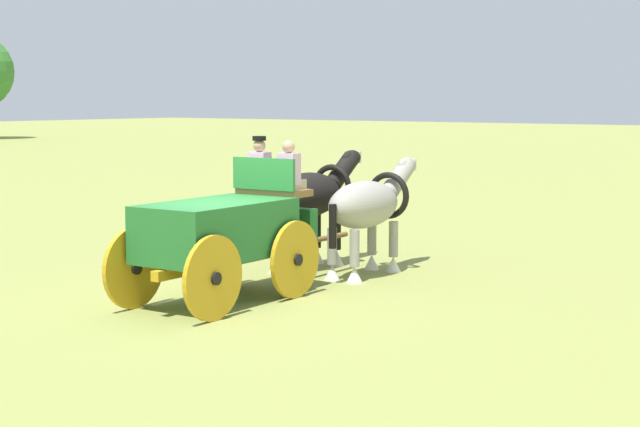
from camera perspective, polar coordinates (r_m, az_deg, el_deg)
ground_plane at (r=16.83m, az=-5.80°, el=-5.02°), size 220.00×220.00×0.00m
show_wagon at (r=16.77m, az=-5.44°, el=-0.97°), size 5.69×1.92×2.68m
draft_horse_near at (r=19.92m, az=-0.50°, el=0.87°), size 3.04×0.98×2.28m
draft_horse_off at (r=19.23m, az=2.70°, el=0.39°), size 3.09×0.99×2.17m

